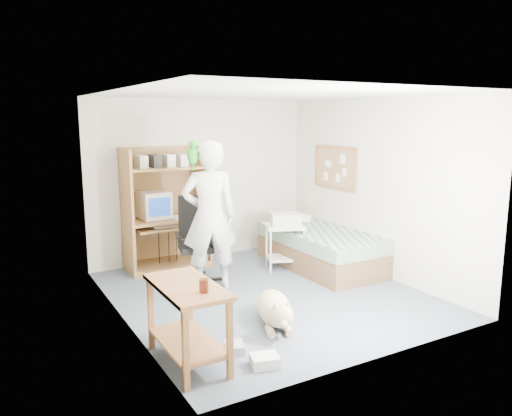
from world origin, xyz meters
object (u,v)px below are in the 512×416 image
(person, at_px, (209,216))
(dog, at_px, (275,309))
(bed, at_px, (320,248))
(office_chair, at_px, (198,253))
(printer_cart, at_px, (285,240))
(side_desk, at_px, (187,312))
(computer_hutch, at_px, (166,213))

(person, relative_size, dog, 1.84)
(bed, xyz_separation_m, office_chair, (-1.87, 0.23, 0.13))
(office_chair, bearing_deg, person, -69.49)
(bed, distance_m, person, 1.96)
(dog, distance_m, printer_cart, 2.08)
(bed, xyz_separation_m, person, (-1.83, -0.08, 0.68))
(dog, bearing_deg, office_chair, 116.83)
(office_chair, distance_m, printer_cart, 1.36)
(office_chair, height_order, printer_cart, office_chair)
(office_chair, bearing_deg, dog, -70.65)
(side_desk, xyz_separation_m, person, (1.02, 1.74, 0.48))
(side_desk, bearing_deg, office_chair, 64.43)
(side_desk, distance_m, office_chair, 2.27)
(office_chair, xyz_separation_m, dog, (0.15, -1.73, -0.24))
(dog, height_order, printer_cart, printer_cart)
(office_chair, bearing_deg, computer_hutch, 112.65)
(computer_hutch, distance_m, printer_cart, 1.80)
(office_chair, relative_size, printer_cart, 1.72)
(side_desk, relative_size, office_chair, 0.86)
(bed, xyz_separation_m, dog, (-1.71, -1.49, -0.11))
(printer_cart, bearing_deg, bed, 2.28)
(person, xyz_separation_m, dog, (0.12, -1.41, -0.79))
(person, bearing_deg, office_chair, -69.49)
(dog, bearing_deg, person, 116.57)
(side_desk, distance_m, person, 2.07)
(computer_hutch, height_order, bed, computer_hutch)
(computer_hutch, distance_m, side_desk, 3.08)
(bed, bearing_deg, computer_hutch, 150.71)
(computer_hutch, height_order, dog, computer_hutch)
(side_desk, relative_size, dog, 0.95)
(office_chair, distance_m, person, 0.64)
(computer_hutch, distance_m, dog, 2.70)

